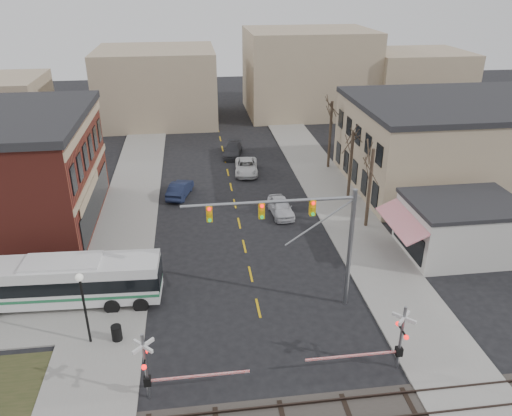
{
  "coord_description": "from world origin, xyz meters",
  "views": [
    {
      "loc": [
        -3.56,
        -23.74,
        19.41
      ],
      "look_at": [
        0.86,
        9.51,
        3.5
      ],
      "focal_mm": 35.0,
      "sensor_mm": 36.0,
      "label": 1
    }
  ],
  "objects_px": {
    "rr_crossing_west": "(155,367)",
    "trash_bin": "(117,333)",
    "transit_bus": "(66,281)",
    "rr_crossing_east": "(393,339)",
    "car_c": "(246,167)",
    "traffic_signal_mast": "(306,227)",
    "street_lamp": "(82,295)",
    "car_d": "(233,150)",
    "pedestrian_near": "(109,288)",
    "car_a": "(281,207)",
    "car_b": "(180,189)",
    "pedestrian_far": "(87,262)"
  },
  "relations": [
    {
      "from": "car_c",
      "to": "pedestrian_near",
      "type": "distance_m",
      "value": 24.5
    },
    {
      "from": "rr_crossing_west",
      "to": "rr_crossing_east",
      "type": "height_order",
      "value": "same"
    },
    {
      "from": "street_lamp",
      "to": "pedestrian_far",
      "type": "bearing_deg",
      "value": 100.19
    },
    {
      "from": "transit_bus",
      "to": "trash_bin",
      "type": "bearing_deg",
      "value": -49.75
    },
    {
      "from": "rr_crossing_west",
      "to": "pedestrian_near",
      "type": "relative_size",
      "value": 2.87
    },
    {
      "from": "transit_bus",
      "to": "rr_crossing_west",
      "type": "bearing_deg",
      "value": -55.38
    },
    {
      "from": "car_d",
      "to": "pedestrian_near",
      "type": "height_order",
      "value": "pedestrian_near"
    },
    {
      "from": "traffic_signal_mast",
      "to": "pedestrian_near",
      "type": "height_order",
      "value": "traffic_signal_mast"
    },
    {
      "from": "street_lamp",
      "to": "pedestrian_near",
      "type": "xyz_separation_m",
      "value": [
        0.62,
        3.9,
        -2.28
      ]
    },
    {
      "from": "pedestrian_near",
      "to": "traffic_signal_mast",
      "type": "bearing_deg",
      "value": -81.16
    },
    {
      "from": "car_c",
      "to": "traffic_signal_mast",
      "type": "bearing_deg",
      "value": -82.29
    },
    {
      "from": "car_a",
      "to": "car_d",
      "type": "relative_size",
      "value": 0.93
    },
    {
      "from": "street_lamp",
      "to": "trash_bin",
      "type": "relative_size",
      "value": 4.9
    },
    {
      "from": "transit_bus",
      "to": "rr_crossing_east",
      "type": "relative_size",
      "value": 2.14
    },
    {
      "from": "rr_crossing_east",
      "to": "car_d",
      "type": "relative_size",
      "value": 1.2
    },
    {
      "from": "trash_bin",
      "to": "car_b",
      "type": "xyz_separation_m",
      "value": [
        3.52,
        20.43,
        0.15
      ]
    },
    {
      "from": "traffic_signal_mast",
      "to": "pedestrian_near",
      "type": "relative_size",
      "value": 5.26
    },
    {
      "from": "traffic_signal_mast",
      "to": "car_d",
      "type": "distance_m",
      "value": 29.92
    },
    {
      "from": "rr_crossing_west",
      "to": "car_c",
      "type": "xyz_separation_m",
      "value": [
        7.97,
        30.2,
        -1.26
      ]
    },
    {
      "from": "transit_bus",
      "to": "car_d",
      "type": "relative_size",
      "value": 2.56
    },
    {
      "from": "rr_crossing_west",
      "to": "car_d",
      "type": "relative_size",
      "value": 1.2
    },
    {
      "from": "rr_crossing_west",
      "to": "rr_crossing_east",
      "type": "bearing_deg",
      "value": 1.85
    },
    {
      "from": "car_c",
      "to": "transit_bus",
      "type": "bearing_deg",
      "value": -117.5
    },
    {
      "from": "transit_bus",
      "to": "car_d",
      "type": "distance_m",
      "value": 30.13
    },
    {
      "from": "transit_bus",
      "to": "trash_bin",
      "type": "xyz_separation_m",
      "value": [
        3.51,
        -4.14,
        -1.15
      ]
    },
    {
      "from": "transit_bus",
      "to": "car_b",
      "type": "bearing_deg",
      "value": 66.66
    },
    {
      "from": "rr_crossing_west",
      "to": "trash_bin",
      "type": "bearing_deg",
      "value": 118.76
    },
    {
      "from": "rr_crossing_west",
      "to": "rr_crossing_east",
      "type": "xyz_separation_m",
      "value": [
        12.32,
        0.4,
        0.0
      ]
    },
    {
      "from": "transit_bus",
      "to": "car_a",
      "type": "xyz_separation_m",
      "value": [
        15.84,
        11.09,
        -0.99
      ]
    },
    {
      "from": "car_c",
      "to": "trash_bin",
      "type": "bearing_deg",
      "value": -106.68
    },
    {
      "from": "transit_bus",
      "to": "street_lamp",
      "type": "distance_m",
      "value": 4.86
    },
    {
      "from": "transit_bus",
      "to": "car_d",
      "type": "height_order",
      "value": "transit_bus"
    },
    {
      "from": "trash_bin",
      "to": "transit_bus",
      "type": "bearing_deg",
      "value": 130.25
    },
    {
      "from": "car_a",
      "to": "car_c",
      "type": "bearing_deg",
      "value": 96.29
    },
    {
      "from": "traffic_signal_mast",
      "to": "car_c",
      "type": "bearing_deg",
      "value": 92.15
    },
    {
      "from": "rr_crossing_east",
      "to": "car_b",
      "type": "distance_m",
      "value": 27.1
    },
    {
      "from": "traffic_signal_mast",
      "to": "pedestrian_near",
      "type": "distance_m",
      "value": 13.28
    },
    {
      "from": "trash_bin",
      "to": "pedestrian_far",
      "type": "relative_size",
      "value": 0.57
    },
    {
      "from": "rr_crossing_east",
      "to": "street_lamp",
      "type": "height_order",
      "value": "street_lamp"
    },
    {
      "from": "rr_crossing_east",
      "to": "transit_bus",
      "type": "bearing_deg",
      "value": 155.61
    },
    {
      "from": "car_c",
      "to": "pedestrian_near",
      "type": "relative_size",
      "value": 2.6
    },
    {
      "from": "rr_crossing_east",
      "to": "car_a",
      "type": "relative_size",
      "value": 1.29
    },
    {
      "from": "traffic_signal_mast",
      "to": "car_c",
      "type": "height_order",
      "value": "traffic_signal_mast"
    },
    {
      "from": "transit_bus",
      "to": "rr_crossing_east",
      "type": "xyz_separation_m",
      "value": [
        18.34,
        -8.32,
        0.23
      ]
    },
    {
      "from": "traffic_signal_mast",
      "to": "rr_crossing_east",
      "type": "xyz_separation_m",
      "value": [
        3.46,
        -6.03,
        -3.79
      ]
    },
    {
      "from": "street_lamp",
      "to": "car_c",
      "type": "height_order",
      "value": "street_lamp"
    },
    {
      "from": "transit_bus",
      "to": "trash_bin",
      "type": "distance_m",
      "value": 5.55
    },
    {
      "from": "rr_crossing_west",
      "to": "street_lamp",
      "type": "relative_size",
      "value": 1.22
    },
    {
      "from": "rr_crossing_east",
      "to": "rr_crossing_west",
      "type": "bearing_deg",
      "value": -178.15
    },
    {
      "from": "transit_bus",
      "to": "car_b",
      "type": "xyz_separation_m",
      "value": [
        7.03,
        16.29,
        -1.0
      ]
    }
  ]
}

